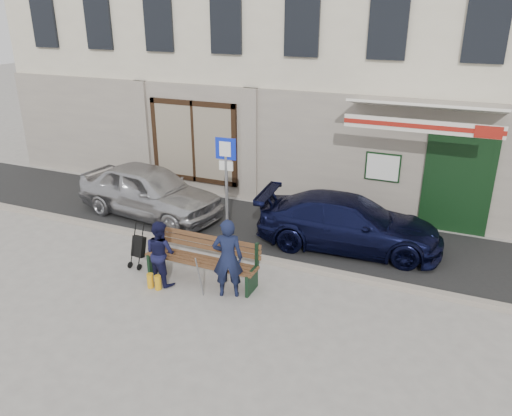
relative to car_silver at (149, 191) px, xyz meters
The scene contains 11 objects.
ground 4.40m from the car_silver, 39.25° to the right, with size 80.00×80.00×0.00m, color #9E9991.
asphalt_lane 3.46m from the car_silver, ahead, with size 60.00×3.20×0.01m, color #282828.
curb 3.65m from the car_silver, 20.39° to the right, with size 60.00×0.18×0.12m, color #9E9384.
building 7.89m from the car_silver, 59.38° to the left, with size 20.00×8.27×10.00m.
car_silver is the anchor object (origin of this frame).
car_navy 5.33m from the car_silver, ahead, with size 1.71×4.20×1.22m, color black.
parking_sign 3.05m from the car_silver, 17.54° to the right, with size 0.48×0.08×2.59m.
bench 3.84m from the car_silver, 40.45° to the right, with size 2.40×1.17×0.98m.
man 4.64m from the car_silver, 36.85° to the right, with size 0.58×0.38×1.59m, color #131934.
woman 3.67m from the car_silver, 51.91° to the right, with size 0.65×0.51×1.34m, color #121334.
stroller 2.86m from the car_silver, 60.28° to the right, with size 0.30×0.41×0.96m.
Camera 1 is at (4.19, -7.51, 5.17)m, focal length 35.00 mm.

